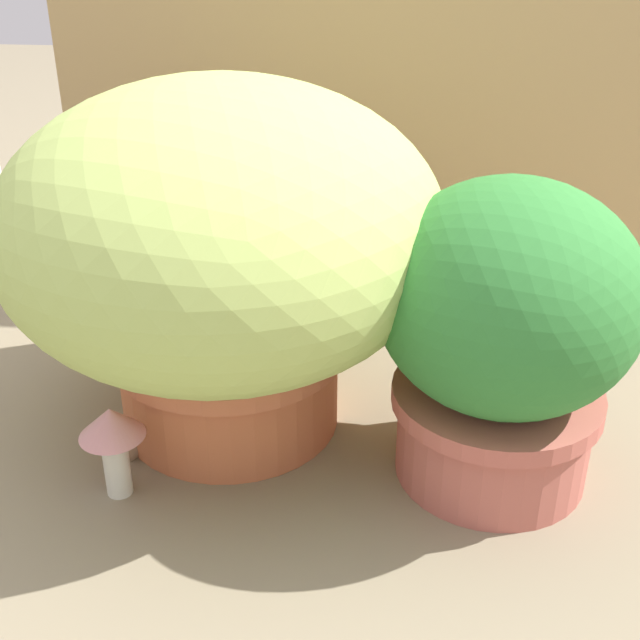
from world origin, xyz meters
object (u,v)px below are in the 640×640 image
at_px(leafy_planter, 505,330).
at_px(mushroom_ornament_pink, 112,433).
at_px(cat, 260,332).
at_px(grass_planter, 222,244).

xyz_separation_m(leafy_planter, mushroom_ornament_pink, (-0.48, -0.09, -0.12)).
relative_size(cat, mushroom_ornament_pink, 2.52).
height_order(grass_planter, mushroom_ornament_pink, grass_planter).
bearing_deg(leafy_planter, cat, 158.05).
height_order(leafy_planter, cat, leafy_planter).
bearing_deg(mushroom_ornament_pink, leafy_planter, 10.74).
relative_size(leafy_planter, cat, 1.24).
distance_m(grass_planter, leafy_planter, 0.38).
bearing_deg(cat, leafy_planter, -21.95).
bearing_deg(cat, grass_planter, -131.45).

